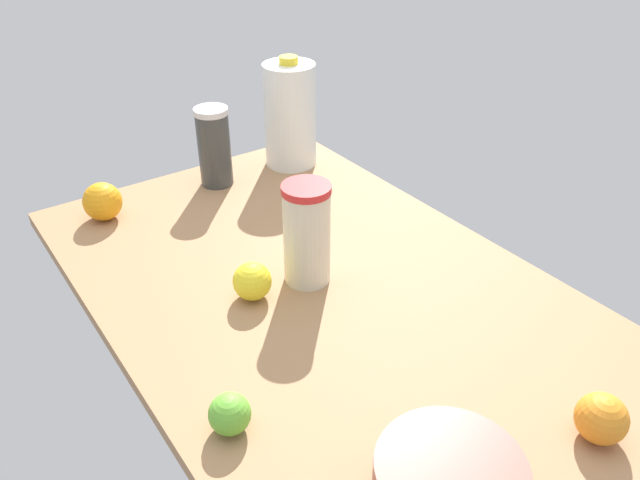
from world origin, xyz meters
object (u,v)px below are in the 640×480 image
at_px(lime_far_back, 230,414).
at_px(milk_jug, 290,115).
at_px(lemon_beside_bowl, 252,281).
at_px(orange_by_jug, 601,418).
at_px(shaker_bottle, 214,147).
at_px(orange_near_front, 103,202).
at_px(tumbler_cup, 307,234).

bearing_deg(lime_far_back, milk_jug, -38.74).
height_order(lemon_beside_bowl, lime_far_back, lemon_beside_bowl).
bearing_deg(orange_by_jug, lime_far_back, 53.11).
height_order(milk_jug, lime_far_back, milk_jug).
bearing_deg(shaker_bottle, lemon_beside_bowl, 160.32).
relative_size(lime_far_back, orange_near_front, 0.72).
bearing_deg(lime_far_back, shaker_bottle, -26.10).
xyz_separation_m(orange_by_jug, lemon_beside_bowl, (0.55, 0.23, -0.00)).
bearing_deg(orange_by_jug, milk_jug, -8.09).
bearing_deg(lemon_beside_bowl, milk_jug, -40.15).
relative_size(lemon_beside_bowl, orange_near_front, 0.84).
bearing_deg(milk_jug, orange_near_front, 90.25).
bearing_deg(lime_far_back, lemon_beside_bowl, -36.08).
height_order(tumbler_cup, orange_near_front, tumbler_cup).
bearing_deg(lemon_beside_bowl, orange_by_jug, -157.53).
xyz_separation_m(milk_jug, orange_by_jug, (-0.99, 0.14, -0.09)).
xyz_separation_m(milk_jug, lime_far_back, (-0.69, 0.55, -0.10)).
bearing_deg(orange_near_front, shaker_bottle, -88.19).
bearing_deg(lemon_beside_bowl, shaker_bottle, -19.68).
xyz_separation_m(tumbler_cup, lime_far_back, (-0.24, 0.29, -0.07)).
relative_size(tumbler_cup, lemon_beside_bowl, 2.80).
bearing_deg(lime_far_back, orange_near_front, -4.81).
distance_m(tumbler_cup, lime_far_back, 0.38).
bearing_deg(tumbler_cup, orange_by_jug, -168.00).
height_order(shaker_bottle, lemon_beside_bowl, shaker_bottle).
height_order(orange_by_jug, orange_near_front, orange_near_front).
bearing_deg(lemon_beside_bowl, lime_far_back, 143.92).
xyz_separation_m(tumbler_cup, orange_near_front, (0.45, 0.24, -0.06)).
bearing_deg(orange_by_jug, lemon_beside_bowl, 22.47).
xyz_separation_m(orange_by_jug, lime_far_back, (0.31, 0.41, -0.01)).
bearing_deg(orange_near_front, lime_far_back, 175.19).
bearing_deg(shaker_bottle, lime_far_back, 153.90).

